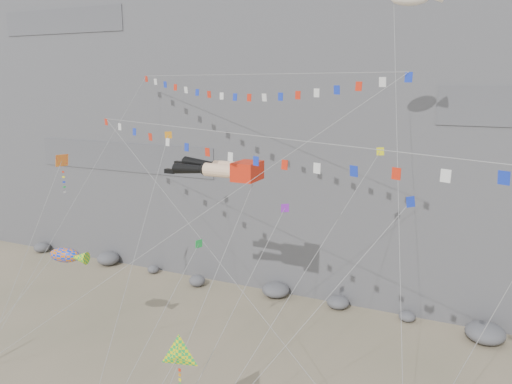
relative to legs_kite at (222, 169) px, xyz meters
The scene contains 13 objects.
cliff 29.18m from the legs_kite, 92.12° to the left, with size 80.00×28.00×50.00m, color slate.
talus_boulders 18.19m from the legs_kite, 94.74° to the left, with size 60.00×3.00×1.20m, color slate, non-canonical shape.
legs_kite is the anchor object (origin of this frame).
flag_banner_upper 8.38m from the legs_kite, 102.84° to the left, with size 27.11×19.08×28.19m.
flag_banner_lower 4.08m from the legs_kite, 37.96° to the right, with size 32.04×13.21×20.26m.
harlequin_kite 12.04m from the legs_kite, 169.39° to the right, with size 2.81×8.32×16.12m.
fish_windsock 12.84m from the legs_kite, 159.32° to the right, with size 6.89×6.82×11.00m.
delta_kite 12.55m from the legs_kite, 75.29° to the right, with size 4.12×2.86×7.89m.
small_kite_a 7.85m from the legs_kite, 151.41° to the left, with size 3.89×14.74×21.31m.
small_kite_b 5.28m from the legs_kite, 11.12° to the right, with size 4.32×9.25×15.33m.
small_kite_c 5.29m from the legs_kite, 110.48° to the right, with size 1.96×10.71×13.86m.
small_kite_d 10.27m from the legs_kite, 25.76° to the left, with size 7.16×16.67×23.02m.
small_kite_e 12.93m from the legs_kite, 17.05° to the right, with size 10.60×6.91×18.24m.
Camera 1 is at (16.50, -23.61, 19.82)m, focal length 35.00 mm.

